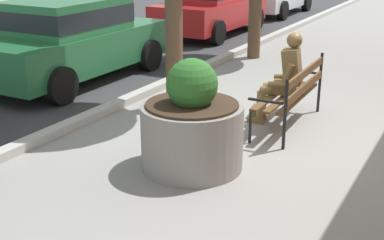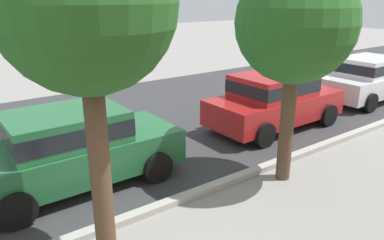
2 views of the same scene
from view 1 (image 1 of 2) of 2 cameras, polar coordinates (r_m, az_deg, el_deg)
name	(u,v)px [view 1 (image 1 of 2)]	position (r m, az deg, el deg)	size (l,w,h in m)	color
ground_plane	(295,132)	(7.60, 11.25, -1.26)	(80.00, 80.00, 0.00)	gray
curb_stone	(130,99)	(8.83, -6.84, 2.31)	(60.00, 0.20, 0.12)	#B2AFA8
park_bench	(293,91)	(7.62, 11.04, 3.12)	(1.82, 0.59, 0.95)	brown
bronze_statue_seated	(282,80)	(7.72, 9.76, 4.36)	(0.60, 0.84, 1.37)	brown
concrete_planter	(192,128)	(6.15, 0.00, -0.88)	(1.21, 1.21, 1.34)	gray
parked_car_green	(71,37)	(10.23, -13.10, 8.79)	(4.11, 1.94, 1.56)	#236638
parked_car_red	(210,5)	(14.96, 2.02, 12.48)	(4.11, 1.94, 1.56)	#B21E1E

